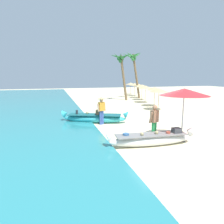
% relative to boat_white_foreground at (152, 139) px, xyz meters
% --- Properties ---
extents(ground_plane, '(80.00, 80.00, 0.00)m').
position_rel_boat_white_foreground_xyz_m(ground_plane, '(1.12, 1.44, -0.28)').
color(ground_plane, beige).
extents(boat_white_foreground, '(4.00, 0.97, 0.77)m').
position_rel_boat_white_foreground_xyz_m(boat_white_foreground, '(0.00, 0.00, 0.00)').
color(boat_white_foreground, white).
rests_on(boat_white_foreground, ground).
extents(boat_cyan_midground, '(4.17, 2.26, 0.84)m').
position_rel_boat_white_foreground_xyz_m(boat_cyan_midground, '(-1.48, 4.83, 0.02)').
color(boat_cyan_midground, '#33B2BC').
rests_on(boat_cyan_midground, ground).
extents(person_vendor_hatted, '(0.58, 0.44, 1.71)m').
position_rel_boat_white_foreground_xyz_m(person_vendor_hatted, '(-1.18, 4.22, 0.71)').
color(person_vendor_hatted, '#3D5BA8').
rests_on(person_vendor_hatted, ground).
extents(person_tourist_customer, '(0.58, 0.39, 1.65)m').
position_rel_boat_white_foreground_xyz_m(person_tourist_customer, '(0.41, 0.56, 0.65)').
color(person_tourist_customer, green).
rests_on(person_tourist_customer, ground).
extents(patio_umbrella_large, '(2.17, 2.17, 2.41)m').
position_rel_boat_white_foreground_xyz_m(patio_umbrella_large, '(1.61, 0.15, 1.95)').
color(patio_umbrella_large, '#B7B7BC').
rests_on(patio_umbrella_large, ground).
extents(parasol_row_0, '(1.60, 1.60, 1.91)m').
position_rel_boat_white_foreground_xyz_m(parasol_row_0, '(4.80, 7.80, 1.46)').
color(parasol_row_0, '#8E6B47').
rests_on(parasol_row_0, ground).
extents(parasol_row_1, '(1.60, 1.60, 1.91)m').
position_rel_boat_white_foreground_xyz_m(parasol_row_1, '(5.54, 9.89, 1.46)').
color(parasol_row_1, '#8E6B47').
rests_on(parasol_row_1, ground).
extents(parasol_row_2, '(1.60, 1.60, 1.91)m').
position_rel_boat_white_foreground_xyz_m(parasol_row_2, '(5.85, 12.49, 1.46)').
color(parasol_row_2, '#8E6B47').
rests_on(parasol_row_2, ground).
extents(parasol_row_3, '(1.60, 1.60, 1.91)m').
position_rel_boat_white_foreground_xyz_m(parasol_row_3, '(6.63, 15.00, 1.46)').
color(parasol_row_3, '#8E6B47').
rests_on(parasol_row_3, ground).
extents(parasol_row_4, '(1.60, 1.60, 1.91)m').
position_rel_boat_white_foreground_xyz_m(parasol_row_4, '(7.19, 17.36, 1.46)').
color(parasol_row_4, '#8E6B47').
rests_on(parasol_row_4, ground).
extents(parasol_row_5, '(1.60, 1.60, 1.91)m').
position_rel_boat_white_foreground_xyz_m(parasol_row_5, '(7.67, 19.77, 1.46)').
color(parasol_row_5, '#8E6B47').
rests_on(parasol_row_5, ground).
extents(parasol_row_6, '(1.60, 1.60, 1.91)m').
position_rel_boat_white_foreground_xyz_m(parasol_row_6, '(8.07, 22.29, 1.46)').
color(parasol_row_6, '#8E6B47').
rests_on(parasol_row_6, ground).
extents(palm_tree_tall_inland, '(2.68, 2.38, 6.09)m').
position_rel_boat_white_foreground_xyz_m(palm_tree_tall_inland, '(6.34, 17.09, 4.49)').
color(palm_tree_tall_inland, brown).
rests_on(palm_tree_tall_inland, ground).
extents(palm_tree_leaning_seaward, '(2.48, 2.94, 5.69)m').
position_rel_boat_white_foreground_xyz_m(palm_tree_leaning_seaward, '(4.04, 15.46, 4.37)').
color(palm_tree_leaning_seaward, brown).
rests_on(palm_tree_leaning_seaward, ground).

